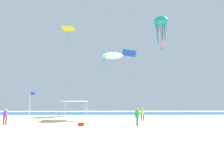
# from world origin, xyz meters

# --- Properties ---
(ground) EXTENTS (110.00, 110.00, 0.10)m
(ground) POSITION_xyz_m (0.00, 0.00, -0.05)
(ground) COLOR beige
(ocean_strip) EXTENTS (110.00, 24.99, 0.03)m
(ocean_strip) POSITION_xyz_m (0.00, 29.77, 0.01)
(ocean_strip) COLOR #28608C
(ocean_strip) RESTS_ON ground
(canopy_tent) EXTENTS (3.40, 3.24, 2.63)m
(canopy_tent) POSITION_xyz_m (-4.90, 3.33, 2.51)
(canopy_tent) COLOR #B2B2B7
(canopy_tent) RESTS_ON ground
(person_near_tent) EXTENTS (0.46, 0.41, 1.75)m
(person_near_tent) POSITION_xyz_m (4.34, 1.95, 1.02)
(person_near_tent) COLOR brown
(person_near_tent) RESTS_ON ground
(person_leftmost) EXTENTS (0.40, 0.45, 1.69)m
(person_leftmost) POSITION_xyz_m (2.47, -3.98, 0.99)
(person_leftmost) COLOR #33384C
(person_leftmost) RESTS_ON ground
(person_central) EXTENTS (0.43, 0.39, 1.63)m
(person_central) POSITION_xyz_m (-10.91, -2.53, 0.96)
(person_central) COLOR brown
(person_central) RESTS_ON ground
(banner_flag) EXTENTS (0.61, 0.06, 3.63)m
(banner_flag) POSITION_xyz_m (-9.72, 0.31, 2.19)
(banner_flag) COLOR silver
(banner_flag) RESTS_ON ground
(cooler_box) EXTENTS (0.57, 0.37, 0.35)m
(cooler_box) POSITION_xyz_m (-2.97, -3.79, 0.18)
(cooler_box) COLOR red
(cooler_box) RESTS_ON ground
(kite_delta_white) EXTENTS (4.40, 4.43, 3.39)m
(kite_delta_white) POSITION_xyz_m (0.90, 12.82, 12.56)
(kite_delta_white) COLOR white
(kite_octopus_teal) EXTENTS (3.18, 3.18, 5.47)m
(kite_octopus_teal) POSITION_xyz_m (8.71, 5.72, 15.75)
(kite_octopus_teal) COLOR teal
(kite_diamond_yellow) EXTENTS (2.64, 2.64, 3.40)m
(kite_diamond_yellow) POSITION_xyz_m (-8.81, 14.77, 18.64)
(kite_diamond_yellow) COLOR yellow
(kite_parafoil_blue) EXTENTS (2.80, 3.95, 2.77)m
(kite_parafoil_blue) POSITION_xyz_m (4.70, 16.01, 13.89)
(kite_parafoil_blue) COLOR blue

